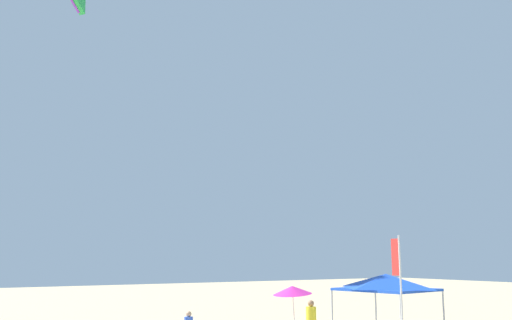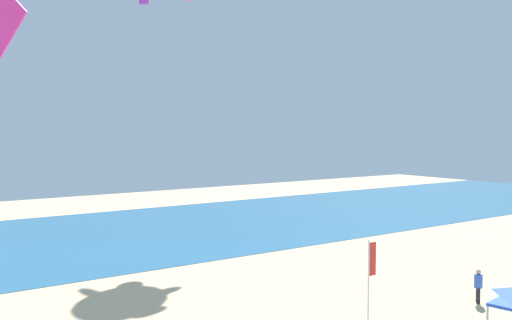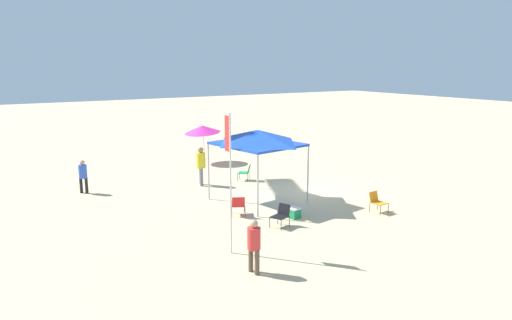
{
  "view_description": "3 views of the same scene",
  "coord_description": "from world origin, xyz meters",
  "views": [
    {
      "loc": [
        -16.55,
        18.07,
        3.8
      ],
      "look_at": [
        -2.6,
        9.57,
        6.69
      ],
      "focal_mm": 38.59,
      "sensor_mm": 36.0,
      "label": 1
    },
    {
      "loc": [
        -17.82,
        -6.94,
        8.03
      ],
      "look_at": [
        -2.6,
        14.84,
        6.57
      ],
      "focal_mm": 39.37,
      "sensor_mm": 36.0,
      "label": 2
    },
    {
      "loc": [
        -16.93,
        12.46,
        5.92
      ],
      "look_at": [
        0.24,
        1.84,
        1.76
      ],
      "focal_mm": 33.21,
      "sensor_mm": 36.0,
      "label": 3
    }
  ],
  "objects": [
    {
      "name": "person_by_tent",
      "position": [
        5.23,
        8.1,
        0.92
      ],
      "size": [
        0.37,
        0.37,
        1.57
      ],
      "rotation": [
        0.0,
        0.0,
        0.79
      ],
      "color": "black",
      "rests_on": "ground"
    },
    {
      "name": "ocean_strip",
      "position": [
        0.0,
        33.98,
        0.01
      ],
      "size": [
        120.0,
        23.57,
        0.02
      ],
      "primitive_type": "cube",
      "color": "#28668E",
      "rests_on": "ground"
    },
    {
      "name": "banner_flag",
      "position": [
        -4.47,
        5.7,
        2.66
      ],
      "size": [
        0.36,
        0.06,
        4.45
      ],
      "color": "silver",
      "rests_on": "ground"
    }
  ]
}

